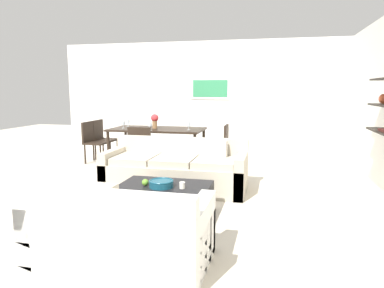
{
  "coord_description": "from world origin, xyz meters",
  "views": [
    {
      "loc": [
        1.38,
        -4.84,
        1.56
      ],
      "look_at": [
        0.2,
        0.2,
        0.75
      ],
      "focal_mm": 32.65,
      "sensor_mm": 36.0,
      "label": 1
    }
  ],
  "objects_px": {
    "wine_glass_left_far": "(128,122)",
    "dining_chair_left_far": "(103,137)",
    "coffee_table": "(162,202)",
    "dining_table": "(157,131)",
    "dining_chair_foot": "(142,147)",
    "dining_chair_left_near": "(93,139)",
    "candle_jar": "(182,185)",
    "apple_on_coffee_table": "(145,182)",
    "loveseat_white": "(122,233)",
    "sofa_beige": "(176,171)",
    "wine_glass_foot": "(150,124)",
    "dining_chair_right_near": "(220,144)",
    "centerpiece_vase": "(155,120)",
    "wine_glass_left_near": "(123,123)",
    "decorative_bowl": "(161,183)",
    "wine_glass_right_near": "(189,124)"
  },
  "relations": [
    {
      "from": "wine_glass_left_far",
      "to": "dining_chair_left_far",
      "type": "bearing_deg",
      "value": 171.39
    },
    {
      "from": "coffee_table",
      "to": "dining_table",
      "type": "xyz_separation_m",
      "value": [
        -1.08,
        3.03,
        0.5
      ]
    },
    {
      "from": "dining_chair_foot",
      "to": "dining_chair_left_near",
      "type": "height_order",
      "value": "same"
    },
    {
      "from": "candle_jar",
      "to": "apple_on_coffee_table",
      "type": "bearing_deg",
      "value": 178.76
    },
    {
      "from": "loveseat_white",
      "to": "dining_chair_left_near",
      "type": "bearing_deg",
      "value": 121.8
    },
    {
      "from": "sofa_beige",
      "to": "wine_glass_foot",
      "type": "xyz_separation_m",
      "value": [
        -0.92,
        1.34,
        0.59
      ]
    },
    {
      "from": "coffee_table",
      "to": "dining_chair_foot",
      "type": "relative_size",
      "value": 1.29
    },
    {
      "from": "loveseat_white",
      "to": "dining_chair_right_near",
      "type": "xyz_separation_m",
      "value": [
        0.28,
        4.0,
        0.21
      ]
    },
    {
      "from": "wine_glass_left_far",
      "to": "centerpiece_vase",
      "type": "height_order",
      "value": "centerpiece_vase"
    },
    {
      "from": "dining_chair_right_near",
      "to": "wine_glass_left_near",
      "type": "distance_m",
      "value": 2.13
    },
    {
      "from": "sofa_beige",
      "to": "apple_on_coffee_table",
      "type": "height_order",
      "value": "sofa_beige"
    },
    {
      "from": "dining_chair_left_far",
      "to": "dining_chair_left_near",
      "type": "relative_size",
      "value": 1.0
    },
    {
      "from": "dining_chair_left_far",
      "to": "wine_glass_foot",
      "type": "bearing_deg",
      "value": -25.72
    },
    {
      "from": "dining_chair_left_near",
      "to": "dining_chair_right_near",
      "type": "bearing_deg",
      "value": 0.0
    },
    {
      "from": "dining_chair_right_near",
      "to": "centerpiece_vase",
      "type": "distance_m",
      "value": 1.51
    },
    {
      "from": "loveseat_white",
      "to": "decorative_bowl",
      "type": "relative_size",
      "value": 5.09
    },
    {
      "from": "dining_table",
      "to": "centerpiece_vase",
      "type": "distance_m",
      "value": 0.25
    },
    {
      "from": "dining_chair_left_near",
      "to": "wine_glass_right_near",
      "type": "distance_m",
      "value": 2.13
    },
    {
      "from": "wine_glass_foot",
      "to": "centerpiece_vase",
      "type": "distance_m",
      "value": 0.44
    },
    {
      "from": "dining_chair_left_near",
      "to": "wine_glass_foot",
      "type": "relative_size",
      "value": 5.04
    },
    {
      "from": "dining_chair_foot",
      "to": "centerpiece_vase",
      "type": "relative_size",
      "value": 2.93
    },
    {
      "from": "decorative_bowl",
      "to": "wine_glass_right_near",
      "type": "xyz_separation_m",
      "value": [
        -0.37,
        2.9,
        0.44
      ]
    },
    {
      "from": "loveseat_white",
      "to": "candle_jar",
      "type": "relative_size",
      "value": 19.51
    },
    {
      "from": "dining_chair_left_far",
      "to": "dining_chair_foot",
      "type": "distance_m",
      "value": 1.79
    },
    {
      "from": "apple_on_coffee_table",
      "to": "dining_chair_left_near",
      "type": "xyz_separation_m",
      "value": [
        -2.25,
        2.78,
        0.08
      ]
    },
    {
      "from": "wine_glass_left_far",
      "to": "candle_jar",
      "type": "bearing_deg",
      "value": -56.83
    },
    {
      "from": "dining_chair_foot",
      "to": "wine_glass_right_near",
      "type": "bearing_deg",
      "value": 47.72
    },
    {
      "from": "centerpiece_vase",
      "to": "wine_glass_left_far",
      "type": "bearing_deg",
      "value": 168.77
    },
    {
      "from": "sofa_beige",
      "to": "dining_chair_foot",
      "type": "relative_size",
      "value": 2.51
    },
    {
      "from": "coffee_table",
      "to": "dining_chair_right_near",
      "type": "distance_m",
      "value": 2.84
    },
    {
      "from": "wine_glass_left_near",
      "to": "dining_chair_foot",
      "type": "bearing_deg",
      "value": -47.72
    },
    {
      "from": "loveseat_white",
      "to": "dining_table",
      "type": "relative_size",
      "value": 0.78
    },
    {
      "from": "decorative_bowl",
      "to": "dining_table",
      "type": "distance_m",
      "value": 3.22
    },
    {
      "from": "candle_jar",
      "to": "dining_table",
      "type": "xyz_separation_m",
      "value": [
        -1.34,
        3.02,
        0.27
      ]
    },
    {
      "from": "wine_glass_left_far",
      "to": "wine_glass_foot",
      "type": "relative_size",
      "value": 0.91
    },
    {
      "from": "sofa_beige",
      "to": "dining_chair_right_near",
      "type": "distance_m",
      "value": 1.64
    },
    {
      "from": "coffee_table",
      "to": "wine_glass_left_far",
      "type": "bearing_deg",
      "value": 119.67
    },
    {
      "from": "sofa_beige",
      "to": "coffee_table",
      "type": "xyz_separation_m",
      "value": [
        0.17,
        -1.25,
        -0.1
      ]
    },
    {
      "from": "sofa_beige",
      "to": "dining_table",
      "type": "distance_m",
      "value": 2.04
    },
    {
      "from": "sofa_beige",
      "to": "wine_glass_left_far",
      "type": "xyz_separation_m",
      "value": [
        -1.63,
        1.9,
        0.57
      ]
    },
    {
      "from": "dining_table",
      "to": "dining_chair_left_far",
      "type": "relative_size",
      "value": 2.22
    },
    {
      "from": "loveseat_white",
      "to": "wine_glass_left_near",
      "type": "bearing_deg",
      "value": 113.82
    },
    {
      "from": "wine_glass_foot",
      "to": "sofa_beige",
      "type": "bearing_deg",
      "value": -55.6
    },
    {
      "from": "decorative_bowl",
      "to": "dining_table",
      "type": "bearing_deg",
      "value": 109.63
    },
    {
      "from": "decorative_bowl",
      "to": "dining_chair_left_near",
      "type": "height_order",
      "value": "dining_chair_left_near"
    },
    {
      "from": "candle_jar",
      "to": "wine_glass_left_near",
      "type": "xyz_separation_m",
      "value": [
        -2.05,
        2.89,
        0.44
      ]
    },
    {
      "from": "candle_jar",
      "to": "centerpiece_vase",
      "type": "height_order",
      "value": "centerpiece_vase"
    },
    {
      "from": "centerpiece_vase",
      "to": "loveseat_white",
      "type": "bearing_deg",
      "value": -74.81
    },
    {
      "from": "sofa_beige",
      "to": "wine_glass_foot",
      "type": "relative_size",
      "value": 12.66
    },
    {
      "from": "dining_table",
      "to": "wine_glass_foot",
      "type": "distance_m",
      "value": 0.48
    }
  ]
}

